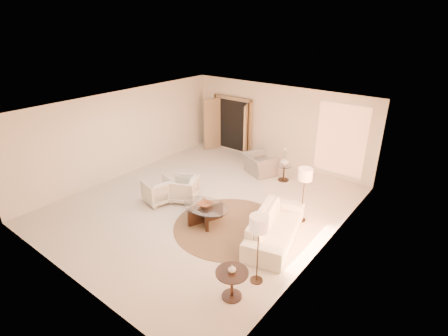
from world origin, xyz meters
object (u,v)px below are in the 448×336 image
Objects in this scene: bowl at (205,204)px; side_vase at (285,161)px; coffee_table at (205,212)px; end_table at (232,280)px; sofa at (275,227)px; floor_lamp_near at (305,177)px; floor_lamp_far at (259,227)px; armchair_left at (183,188)px; accent_chair at (260,161)px; side_table at (284,171)px; armchair_right at (158,190)px; end_vase at (232,269)px.

bowl is 3.50m from side_vase.
end_table is at bearing -38.63° from coffee_table.
floor_lamp_near is at bearing -20.51° from sofa.
bowl is at bearing 155.35° from floor_lamp_far.
floor_lamp_far is (0.14, 0.66, 0.90)m from end_table.
accent_chair reaches higher than armchair_left.
end_table is 1.71× the size of bowl.
side_table is at bearing 10.58° from sofa.
sofa is at bearing 112.46° from armchair_right.
side_vase is (1.65, 2.97, 0.27)m from armchair_left.
floor_lamp_near reaches higher than side_vase.
floor_lamp_far reaches higher than coffee_table.
side_table is at bearing 63.43° from side_vase.
floor_lamp_far reaches higher than sofa.
side_table is 5.47m from end_vase.
armchair_left is 0.52× the size of floor_lamp_far.
sofa is 3.36m from side_vase.
floor_lamp_near reaches higher than side_table.
accent_chair is 0.69× the size of coffee_table.
sofa is 1.86m from coffee_table.
side_table is 1.46× the size of bowl.
end_vase is at bearing -71.26° from side_vase.
side_vase reaches higher than side_table.
end_table is at bearing -71.26° from side_table.
sofa is 15.27× the size of end_vase.
armchair_left is 0.76× the size of accent_chair.
sofa is 1.60× the size of floor_lamp_near.
floor_lamp_near is at bearing 169.07° from accent_chair.
accent_chair reaches higher than armchair_right.
sofa is 2.19m from end_vase.
floor_lamp_near reaches higher than bowl.
coffee_table is 3.51m from side_vase.
floor_lamp_near is 4.04× the size of bowl.
armchair_right is 4.10m from side_vase.
end_table is 3.43m from floor_lamp_near.
floor_lamp_near is (-0.20, 3.31, 0.86)m from end_table.
armchair_left is 3.04m from accent_chair.
coffee_table is at bearing 89.11° from sofa.
coffee_table is at bearing 141.37° from end_vase.
accent_chair is at bearing 99.01° from bowl.
end_table is 2.34× the size of side_vase.
armchair_right is 1.22× the size of end_table.
floor_lamp_near is (2.47, -1.84, 0.81)m from accent_chair.
armchair_right is 4.14m from floor_lamp_near.
side_vase is at bearing 108.74° from end_table.
floor_lamp_near is 2.62m from bowl.
floor_lamp_far is 4.93m from side_vase.
accent_chair is at bearing 143.33° from floor_lamp_near.
side_table is (-1.44, 3.02, -0.02)m from sofa.
sofa is at bearing -64.54° from side_vase.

